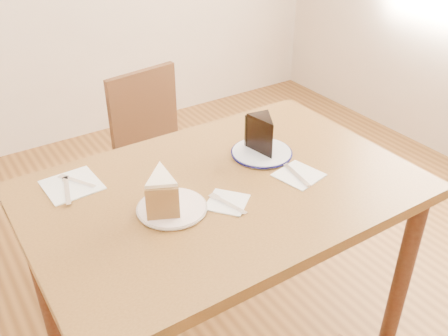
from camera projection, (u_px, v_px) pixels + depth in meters
table at (223, 211)px, 1.61m from camera, size 1.20×0.80×0.75m
chair_far at (163, 155)px, 2.28m from camera, size 0.47×0.47×0.83m
plate_cream at (172, 208)px, 1.44m from camera, size 0.20×0.20×0.01m
plate_navy at (262, 153)px, 1.72m from camera, size 0.20×0.20×0.01m
carrot_cake at (162, 190)px, 1.42m from camera, size 0.13×0.15×0.10m
chocolate_cake at (265, 137)px, 1.68m from camera, size 0.10×0.13×0.11m
napkin_cream at (227, 202)px, 1.47m from camera, size 0.16×0.16×0.00m
napkin_navy at (299, 175)px, 1.60m from camera, size 0.16×0.16×0.00m
napkin_spare at (72, 185)px, 1.55m from camera, size 0.17×0.17×0.00m
fork_cream at (228, 204)px, 1.46m from camera, size 0.05×0.14×0.00m
knife_navy at (294, 173)px, 1.60m from camera, size 0.04×0.17×0.00m
fork_spare at (77, 181)px, 1.56m from camera, size 0.08×0.13×0.00m
knife_spare at (67, 190)px, 1.52m from camera, size 0.05×0.16×0.00m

